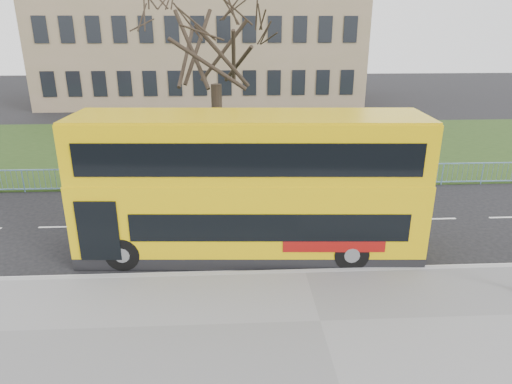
# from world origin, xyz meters

# --- Properties ---
(ground) EXTENTS (120.00, 120.00, 0.00)m
(ground) POSITION_xyz_m (0.00, 0.00, 0.00)
(ground) COLOR black
(ground) RESTS_ON ground
(kerb) EXTENTS (80.00, 0.20, 0.14)m
(kerb) POSITION_xyz_m (0.00, -1.55, 0.07)
(kerb) COLOR #969799
(kerb) RESTS_ON ground
(grass_verge) EXTENTS (80.00, 15.40, 0.08)m
(grass_verge) POSITION_xyz_m (0.00, 14.30, 0.04)
(grass_verge) COLOR #223814
(grass_verge) RESTS_ON ground
(guard_railing) EXTENTS (40.00, 0.12, 1.10)m
(guard_railing) POSITION_xyz_m (0.00, 6.60, 0.55)
(guard_railing) COLOR #6F9DC5
(guard_railing) RESTS_ON ground
(bare_tree) EXTENTS (7.39, 7.39, 10.56)m
(bare_tree) POSITION_xyz_m (-3.00, 10.00, 5.36)
(bare_tree) COLOR black
(bare_tree) RESTS_ON grass_verge
(civic_building) EXTENTS (30.00, 15.00, 14.00)m
(civic_building) POSITION_xyz_m (-5.00, 35.00, 7.00)
(civic_building) COLOR #897757
(civic_building) RESTS_ON ground
(yellow_bus) EXTENTS (11.36, 3.27, 4.71)m
(yellow_bus) POSITION_xyz_m (-1.69, 0.07, 2.52)
(yellow_bus) COLOR yellow
(yellow_bus) RESTS_ON ground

